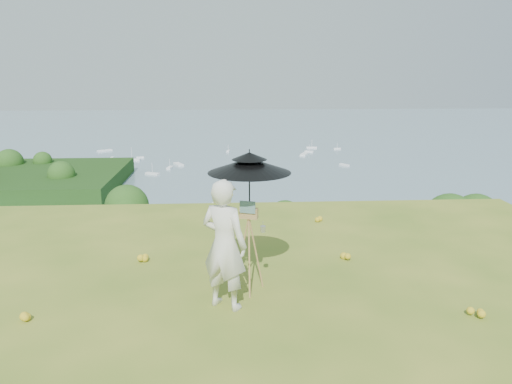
{
  "coord_description": "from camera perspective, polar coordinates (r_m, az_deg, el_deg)",
  "views": [
    {
      "loc": [
        0.03,
        -5.02,
        3.27
      ],
      "look_at": [
        0.57,
        4.43,
        0.91
      ],
      "focal_mm": 35.0,
      "sensor_mm": 36.0,
      "label": 1
    }
  ],
  "objects": [
    {
      "name": "wildflowers",
      "position": [
        6.17,
        -3.18,
        -17.35
      ],
      "size": [
        10.0,
        10.5,
        0.12
      ],
      "primitive_type": null,
      "color": "gold",
      "rests_on": "ground"
    },
    {
      "name": "harbor_town",
      "position": [
        86.47,
        -3.07,
        -8.3
      ],
      "size": [
        110.0,
        22.0,
        5.0
      ],
      "primitive_type": null,
      "color": "silver",
      "rests_on": "shoreline_tier"
    },
    {
      "name": "shoreline_tier",
      "position": [
        89.14,
        -3.02,
        -12.17
      ],
      "size": [
        170.0,
        28.0,
        8.0
      ],
      "primitive_type": "cube",
      "color": "slate",
      "rests_on": "bay_water"
    },
    {
      "name": "painter",
      "position": [
        6.87,
        -3.64,
        -6.03
      ],
      "size": [
        0.8,
        0.72,
        1.84
      ],
      "primitive_type": "imported",
      "rotation": [
        0.0,
        0.0,
        2.61
      ],
      "color": "white",
      "rests_on": "ground"
    },
    {
      "name": "moored_boats",
      "position": [
        170.54,
        -7.4,
        1.37
      ],
      "size": [
        140.0,
        140.0,
        0.7
      ],
      "primitive_type": null,
      "color": "white",
      "rests_on": "bay_water"
    },
    {
      "name": "ground",
      "position": [
        5.99,
        -3.17,
        -19.09
      ],
      "size": [
        14.0,
        14.0,
        0.0
      ],
      "primitive_type": "plane",
      "color": "#537521",
      "rests_on": "ground"
    },
    {
      "name": "slope_trees",
      "position": [
        43.99,
        -3.06,
        -10.57
      ],
      "size": [
        110.0,
        50.0,
        6.0
      ],
      "primitive_type": null,
      "color": "#214514",
      "rests_on": "forest_slope"
    },
    {
      "name": "painter_cap",
      "position": [
        6.62,
        -3.76,
        1.03
      ],
      "size": [
        0.26,
        0.27,
        0.1
      ],
      "primitive_type": null,
      "rotation": [
        0.0,
        0.0,
        -0.55
      ],
      "color": "#D77682",
      "rests_on": "painter"
    },
    {
      "name": "field_easel",
      "position": [
        7.41,
        -0.82,
        -6.22
      ],
      "size": [
        0.68,
        0.68,
        1.41
      ],
      "primitive_type": null,
      "rotation": [
        0.0,
        0.0,
        -0.33
      ],
      "color": "#A97446",
      "rests_on": "ground"
    },
    {
      "name": "bay_water",
      "position": [
        247.84,
        -3.25,
        5.32
      ],
      "size": [
        700.0,
        700.0,
        0.0
      ],
      "primitive_type": "plane",
      "color": "slate",
      "rests_on": "ground"
    },
    {
      "name": "sun_umbrella",
      "position": [
        7.17,
        -0.76,
        1.01
      ],
      "size": [
        1.59,
        1.59,
        0.99
      ],
      "primitive_type": null,
      "rotation": [
        0.0,
        0.0,
        -0.41
      ],
      "color": "black",
      "rests_on": "field_easel"
    }
  ]
}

